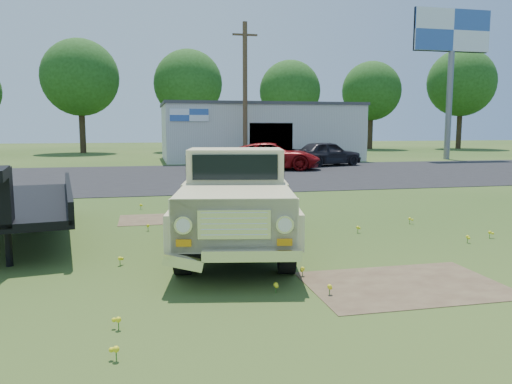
{
  "coord_description": "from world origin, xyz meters",
  "views": [
    {
      "loc": [
        -2.39,
        -9.81,
        2.44
      ],
      "look_at": [
        0.02,
        1.0,
        0.99
      ],
      "focal_mm": 35.0,
      "sensor_mm": 36.0,
      "label": 1
    }
  ],
  "objects_px": {
    "billboard": "(452,44)",
    "vintage_pickup_truck": "(236,199)",
    "flatbed_trailer": "(18,197)",
    "red_pickup": "(272,156)",
    "dark_sedan": "(327,154)"
  },
  "relations": [
    {
      "from": "billboard",
      "to": "vintage_pickup_truck",
      "type": "height_order",
      "value": "billboard"
    },
    {
      "from": "flatbed_trailer",
      "to": "vintage_pickup_truck",
      "type": "bearing_deg",
      "value": -33.78
    },
    {
      "from": "vintage_pickup_truck",
      "to": "flatbed_trailer",
      "type": "relative_size",
      "value": 0.84
    },
    {
      "from": "vintage_pickup_truck",
      "to": "red_pickup",
      "type": "bearing_deg",
      "value": 84.07
    },
    {
      "from": "vintage_pickup_truck",
      "to": "flatbed_trailer",
      "type": "xyz_separation_m",
      "value": [
        -4.51,
        2.11,
        -0.11
      ]
    },
    {
      "from": "billboard",
      "to": "flatbed_trailer",
      "type": "distance_m",
      "value": 34.31
    },
    {
      "from": "billboard",
      "to": "vintage_pickup_truck",
      "type": "xyz_separation_m",
      "value": [
        -20.65,
        -24.17,
        -7.52
      ]
    },
    {
      "from": "billboard",
      "to": "dark_sedan",
      "type": "xyz_separation_m",
      "value": [
        -11.26,
        -4.33,
        -7.76
      ]
    },
    {
      "from": "vintage_pickup_truck",
      "to": "dark_sedan",
      "type": "relative_size",
      "value": 1.23
    },
    {
      "from": "flatbed_trailer",
      "to": "red_pickup",
      "type": "height_order",
      "value": "flatbed_trailer"
    },
    {
      "from": "dark_sedan",
      "to": "flatbed_trailer",
      "type": "bearing_deg",
      "value": 125.41
    },
    {
      "from": "vintage_pickup_truck",
      "to": "billboard",
      "type": "bearing_deg",
      "value": 60.23
    },
    {
      "from": "billboard",
      "to": "flatbed_trailer",
      "type": "bearing_deg",
      "value": -138.75
    },
    {
      "from": "flatbed_trailer",
      "to": "dark_sedan",
      "type": "bearing_deg",
      "value": 43.25
    },
    {
      "from": "red_pickup",
      "to": "dark_sedan",
      "type": "relative_size",
      "value": 1.21
    }
  ]
}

